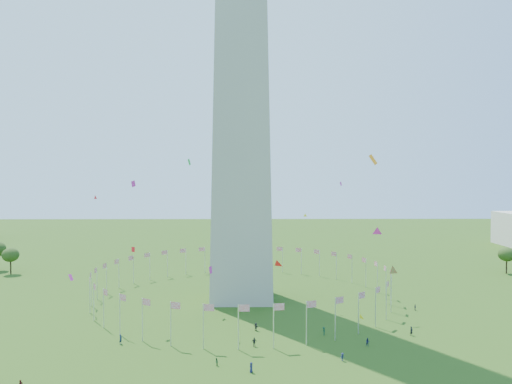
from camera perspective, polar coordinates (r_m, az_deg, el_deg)
ground at (r=93.59m, az=-2.18°, el=-19.63°), size 600.00×600.00×0.00m
flag_ring at (r=140.23m, az=-1.62°, el=-10.35°), size 80.24×80.24×9.00m
crowd at (r=93.14m, az=0.18°, el=-19.14°), size 98.81×66.53×2.02m
kites_aloft at (r=111.70m, az=3.90°, el=-5.25°), size 105.46×70.76×34.29m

